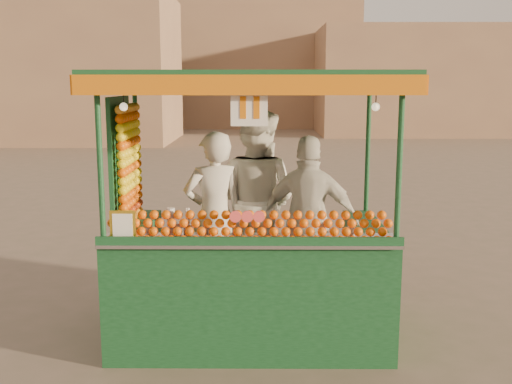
{
  "coord_description": "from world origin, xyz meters",
  "views": [
    {
      "loc": [
        -0.32,
        -5.73,
        2.42
      ],
      "look_at": [
        -0.36,
        -0.08,
        1.4
      ],
      "focal_mm": 42.41,
      "sensor_mm": 36.0,
      "label": 1
    }
  ],
  "objects_px": {
    "vendor_middle": "(256,201)",
    "juice_cart": "(243,255)",
    "vendor_left": "(214,216)",
    "vendor_right": "(309,220)"
  },
  "relations": [
    {
      "from": "vendor_left",
      "to": "vendor_right",
      "type": "height_order",
      "value": "vendor_left"
    },
    {
      "from": "vendor_left",
      "to": "vendor_middle",
      "type": "distance_m",
      "value": 0.49
    },
    {
      "from": "vendor_middle",
      "to": "juice_cart",
      "type": "bearing_deg",
      "value": 105.72
    },
    {
      "from": "vendor_middle",
      "to": "vendor_right",
      "type": "relative_size",
      "value": 1.14
    },
    {
      "from": "vendor_middle",
      "to": "vendor_right",
      "type": "height_order",
      "value": "vendor_middle"
    },
    {
      "from": "vendor_left",
      "to": "vendor_middle",
      "type": "relative_size",
      "value": 0.89
    },
    {
      "from": "juice_cart",
      "to": "vendor_middle",
      "type": "xyz_separation_m",
      "value": [
        0.11,
        0.59,
        0.41
      ]
    },
    {
      "from": "vendor_right",
      "to": "vendor_left",
      "type": "bearing_deg",
      "value": 3.28
    },
    {
      "from": "juice_cart",
      "to": "vendor_right",
      "type": "relative_size",
      "value": 1.69
    },
    {
      "from": "vendor_middle",
      "to": "vendor_right",
      "type": "bearing_deg",
      "value": 171.28
    }
  ]
}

